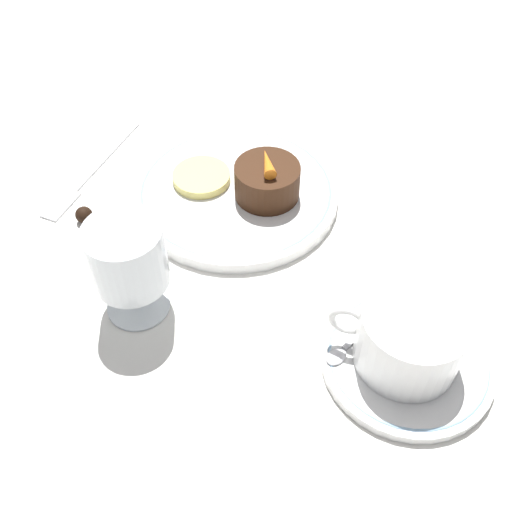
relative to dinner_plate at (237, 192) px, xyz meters
name	(u,v)px	position (x,y,z in m)	size (l,w,h in m)	color
ground_plane	(225,221)	(0.00, 0.04, -0.01)	(3.00, 3.00, 0.00)	white
dinner_plate	(237,192)	(0.00, 0.00, 0.00)	(0.23, 0.23, 0.01)	white
saucer	(407,360)	(-0.22, 0.17, 0.00)	(0.16, 0.16, 0.01)	white
coffee_cup	(410,337)	(-0.21, 0.17, 0.03)	(0.12, 0.09, 0.06)	white
spoon	(356,337)	(-0.17, 0.16, 0.00)	(0.06, 0.10, 0.00)	silver
wine_glass	(128,260)	(0.04, 0.18, 0.06)	(0.07, 0.07, 0.11)	silver
fork	(85,178)	(0.18, 0.02, -0.01)	(0.04, 0.19, 0.01)	silver
dessert_cake	(267,181)	(-0.04, 0.00, 0.03)	(0.07, 0.07, 0.04)	#381E0F
carrot_garnish	(267,162)	(-0.04, 0.00, 0.05)	(0.03, 0.04, 0.01)	orange
pineapple_slice	(201,177)	(0.04, 0.00, 0.01)	(0.07, 0.07, 0.01)	#EFE075
chocolate_truffle	(84,215)	(0.15, 0.09, 0.00)	(0.02, 0.02, 0.02)	black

